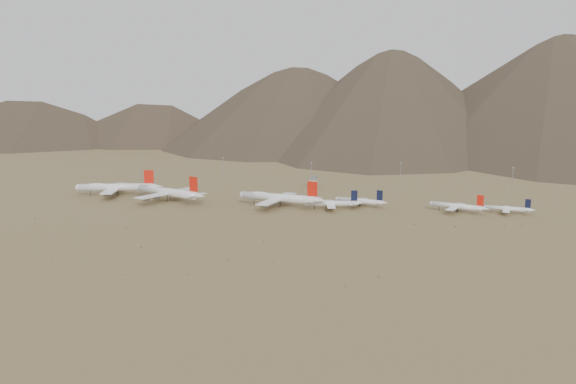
% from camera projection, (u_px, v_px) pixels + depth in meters
% --- Properties ---
extents(ground, '(3000.00, 3000.00, 0.00)m').
position_uv_depth(ground, '(249.00, 211.00, 439.70)').
color(ground, olive).
rests_on(ground, ground).
extents(mountain_ridge, '(4400.00, 1000.00, 300.00)m').
position_uv_depth(mountain_ridge, '(362.00, 67.00, 1277.95)').
color(mountain_ridge, brown).
rests_on(mountain_ridge, ground).
extents(widebody_west, '(75.71, 59.97, 23.13)m').
position_uv_depth(widebody_west, '(116.00, 187.00, 504.22)').
color(widebody_west, white).
rests_on(widebody_west, ground).
extents(widebody_centre, '(76.09, 61.02, 23.91)m').
position_uv_depth(widebody_centre, '(168.00, 192.00, 477.95)').
color(widebody_centre, white).
rests_on(widebody_centre, ground).
extents(widebody_east, '(75.89, 59.33, 22.74)m').
position_uv_depth(widebody_east, '(279.00, 198.00, 454.18)').
color(widebody_east, white).
rests_on(widebody_east, ground).
extents(narrowbody_a, '(46.30, 33.95, 15.47)m').
position_uv_depth(narrowbody_a, '(333.00, 203.00, 445.18)').
color(narrowbody_a, white).
rests_on(narrowbody_a, ground).
extents(narrowbody_b, '(44.23, 32.61, 14.88)m').
position_uv_depth(narrowbody_b, '(360.00, 201.00, 455.61)').
color(narrowbody_b, white).
rests_on(narrowbody_b, ground).
extents(narrowbody_c, '(44.34, 33.13, 15.28)m').
position_uv_depth(narrowbody_c, '(458.00, 206.00, 433.69)').
color(narrowbody_c, white).
rests_on(narrowbody_c, ground).
extents(narrowbody_d, '(37.23, 27.09, 12.35)m').
position_uv_depth(narrowbody_d, '(509.00, 209.00, 429.18)').
color(narrowbody_d, white).
rests_on(narrowbody_d, ground).
extents(control_tower, '(8.00, 8.00, 12.00)m').
position_uv_depth(control_tower, '(314.00, 183.00, 547.41)').
color(control_tower, tan).
rests_on(control_tower, ground).
extents(mast_far_west, '(2.00, 0.60, 25.70)m').
position_uv_depth(mast_far_west, '(140.00, 169.00, 579.58)').
color(mast_far_west, gray).
rests_on(mast_far_west, ground).
extents(mast_west, '(2.00, 0.60, 25.70)m').
position_uv_depth(mast_west, '(223.00, 168.00, 584.03)').
color(mast_west, gray).
rests_on(mast_west, ground).
extents(mast_centre, '(2.00, 0.60, 25.70)m').
position_uv_depth(mast_centre, '(311.00, 174.00, 544.56)').
color(mast_centre, gray).
rests_on(mast_centre, ground).
extents(mast_east, '(2.00, 0.60, 25.70)m').
position_uv_depth(mast_east, '(400.00, 174.00, 541.51)').
color(mast_east, gray).
rests_on(mast_east, ground).
extents(mast_far_east, '(2.00, 0.60, 25.70)m').
position_uv_depth(mast_far_east, '(513.00, 180.00, 505.30)').
color(mast_far_east, gray).
rests_on(mast_far_east, ground).
extents(desert_scrub, '(368.93, 184.48, 0.91)m').
position_uv_depth(desert_scrub, '(249.00, 237.00, 360.13)').
color(desert_scrub, brown).
rests_on(desert_scrub, ground).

